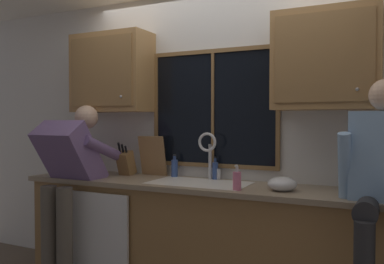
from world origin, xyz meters
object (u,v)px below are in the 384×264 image
person_standing (69,175)px  bottle_tall_clear (215,170)px  soap_dispenser (237,180)px  mixing_bowl (282,184)px  bottle_green_glass (175,168)px  cutting_board (153,156)px  knife_block (126,163)px

person_standing → bottle_tall_clear: (1.12, 0.54, 0.04)m
person_standing → soap_dispenser: size_ratio=8.40×
person_standing → mixing_bowl: 1.78m
person_standing → mixing_bowl: bearing=7.8°
person_standing → bottle_green_glass: 0.91m
cutting_board → mixing_bowl: size_ratio=1.76×
soap_dispenser → bottle_green_glass: 0.84m
person_standing → soap_dispenser: (1.47, 0.11, 0.03)m
person_standing → bottle_tall_clear: bearing=25.8°
soap_dispenser → cutting_board: bearing=156.9°
person_standing → cutting_board: bearing=45.8°
bottle_green_glass → bottle_tall_clear: size_ratio=1.03×
mixing_bowl → soap_dispenser: 0.32m
knife_block → bottle_green_glass: (0.46, 0.09, -0.03)m
cutting_board → person_standing: bearing=-134.2°
person_standing → bottle_green_glass: size_ratio=7.76×
knife_block → bottle_tall_clear: (0.84, 0.10, -0.03)m
knife_block → bottle_tall_clear: size_ratio=1.65×
soap_dispenser → bottle_tall_clear: 0.55m
bottle_green_glass → knife_block: bearing=-169.3°
mixing_bowl → bottle_tall_clear: bottle_tall_clear is taller
cutting_board → bottle_green_glass: (0.23, 0.00, -0.10)m
knife_block → soap_dispenser: (1.19, -0.33, -0.04)m
cutting_board → bottle_green_glass: 0.25m
person_standing → knife_block: 0.53m
knife_block → bottle_tall_clear: knife_block is taller
mixing_bowl → bottle_tall_clear: bearing=155.1°
person_standing → cutting_board: 0.74m
knife_block → mixing_bowl: bearing=-7.6°
mixing_bowl → bottle_tall_clear: 0.71m
cutting_board → bottle_tall_clear: cutting_board is taller
cutting_board → soap_dispenser: bearing=-23.1°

